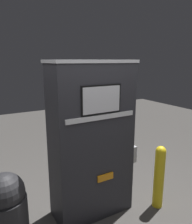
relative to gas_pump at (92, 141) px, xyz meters
The scene contains 4 objects.
ground_plane 1.09m from the gas_pump, 90.61° to the right, with size 14.00×14.00×0.00m, color #423F3D.
gas_pump is the anchor object (origin of this frame).
safety_bollard 1.13m from the gas_pump, 24.47° to the right, with size 0.15×0.15×0.95m.
trash_bin 1.31m from the gas_pump, 166.57° to the right, with size 0.43×0.43×1.03m.
Camera 1 is at (-1.33, -2.17, 2.12)m, focal length 35.00 mm.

